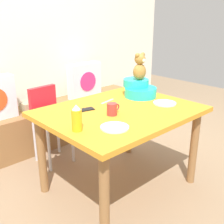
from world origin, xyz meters
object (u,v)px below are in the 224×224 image
(dining_table, at_px, (120,121))
(highchair, at_px, (51,115))
(book_stack, at_px, (31,106))
(dinner_plate_far, at_px, (165,103))
(pillow_floral_right, at_px, (85,81))
(infant_seat_teal, at_px, (139,89))
(teddy_bear, at_px, (140,67))
(coffee_mug, at_px, (112,109))
(dinner_plate_near, at_px, (115,127))
(cell_phone, at_px, (85,110))
(ketchup_bottle, at_px, (77,119))

(dining_table, distance_m, highchair, 0.83)
(book_stack, relative_size, dinner_plate_far, 1.00)
(pillow_floral_right, distance_m, infant_seat_teal, 1.09)
(book_stack, bearing_deg, teddy_bear, -62.01)
(coffee_mug, bearing_deg, dinner_plate_near, -129.39)
(book_stack, bearing_deg, infant_seat_teal, -61.99)
(coffee_mug, xyz_separation_m, dinner_plate_far, (0.53, -0.11, -0.04))
(pillow_floral_right, xyz_separation_m, coffee_mug, (-0.71, -1.27, 0.11))
(infant_seat_teal, relative_size, dinner_plate_far, 1.65)
(pillow_floral_right, xyz_separation_m, cell_phone, (-0.79, -1.04, 0.06))
(infant_seat_teal, distance_m, dinner_plate_near, 0.81)
(pillow_floral_right, height_order, dining_table, pillow_floral_right)
(book_stack, distance_m, infant_seat_teal, 1.27)
(dinner_plate_near, height_order, dinner_plate_far, same)
(book_stack, height_order, infant_seat_teal, infant_seat_teal)
(coffee_mug, relative_size, dinner_plate_near, 0.60)
(highchair, xyz_separation_m, ketchup_bottle, (-0.33, -0.92, 0.31))
(ketchup_bottle, bearing_deg, coffee_mug, 9.28)
(dining_table, distance_m, coffee_mug, 0.21)
(dining_table, distance_m, infant_seat_teal, 0.46)
(pillow_floral_right, bearing_deg, dining_table, -114.97)
(book_stack, relative_size, coffee_mug, 1.67)
(dinner_plate_far, bearing_deg, infant_seat_teal, 88.36)
(highchair, relative_size, coffee_mug, 6.58)
(infant_seat_teal, bearing_deg, teddy_bear, -90.00)
(highchair, xyz_separation_m, dinner_plate_near, (-0.12, -1.06, 0.22))
(book_stack, relative_size, highchair, 0.25)
(teddy_bear, bearing_deg, book_stack, 117.99)
(infant_seat_teal, bearing_deg, cell_phone, 177.13)
(dinner_plate_near, bearing_deg, coffee_mug, 50.61)
(book_stack, relative_size, teddy_bear, 0.80)
(book_stack, height_order, teddy_bear, teddy_bear)
(pillow_floral_right, bearing_deg, highchair, -151.11)
(dining_table, bearing_deg, dinner_plate_near, -140.19)
(pillow_floral_right, relative_size, book_stack, 2.20)
(dining_table, height_order, highchair, highchair)
(highchair, bearing_deg, teddy_bear, -48.39)
(dining_table, height_order, infant_seat_teal, infant_seat_teal)
(book_stack, relative_size, cell_phone, 1.39)
(highchair, height_order, dinner_plate_far, highchair)
(dinner_plate_near, distance_m, dinner_plate_far, 0.70)
(book_stack, height_order, dinner_plate_far, dinner_plate_far)
(ketchup_bottle, relative_size, coffee_mug, 1.54)
(dining_table, bearing_deg, dinner_plate_far, -22.44)
(pillow_floral_right, height_order, teddy_bear, teddy_bear)
(cell_phone, bearing_deg, coffee_mug, -146.19)
(dinner_plate_near, distance_m, cell_phone, 0.45)
(dining_table, bearing_deg, ketchup_bottle, -167.74)
(pillow_floral_right, height_order, book_stack, pillow_floral_right)
(pillow_floral_right, distance_m, highchair, 0.87)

